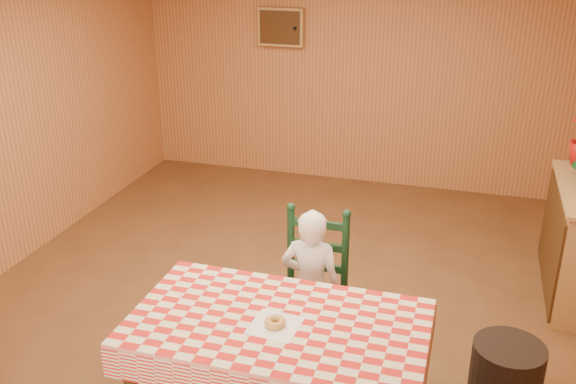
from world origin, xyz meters
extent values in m
plane|color=brown|center=(0.00, 0.00, 0.00)|extent=(6.00, 6.00, 0.00)
cube|color=#C17A46|center=(0.00, 3.00, 1.30)|extent=(5.00, 0.10, 2.60)
cube|color=tan|center=(-0.90, 2.94, 1.75)|extent=(0.52, 0.08, 0.42)
cube|color=#452912|center=(-0.90, 2.90, 1.75)|extent=(0.46, 0.02, 0.36)
sphere|color=black|center=(-0.72, 2.88, 1.75)|extent=(0.04, 0.04, 0.04)
cube|color=#452912|center=(0.35, -1.18, 0.72)|extent=(1.60, 0.90, 0.06)
cube|color=#452912|center=(-0.37, -0.81, 0.34)|extent=(0.07, 0.07, 0.69)
cube|color=#452912|center=(1.07, -0.81, 0.34)|extent=(0.07, 0.07, 0.69)
cube|color=red|center=(0.35, -1.18, 0.76)|extent=(1.64, 0.94, 0.02)
cube|color=red|center=(0.35, -0.71, 0.66)|extent=(1.64, 0.02, 0.18)
cube|color=#2A5627|center=(-0.47, -1.18, 0.66)|extent=(0.02, 0.94, 0.18)
cube|color=#2A5627|center=(1.17, -1.18, 0.66)|extent=(0.02, 0.94, 0.18)
cube|color=black|center=(0.35, -0.45, 0.43)|extent=(0.44, 0.40, 0.04)
cylinder|color=black|center=(0.16, -0.62, 0.21)|extent=(0.04, 0.04, 0.41)
cylinder|color=black|center=(0.54, -0.62, 0.21)|extent=(0.04, 0.04, 0.41)
cylinder|color=black|center=(0.16, -0.28, 0.21)|extent=(0.04, 0.04, 0.41)
cylinder|color=black|center=(0.54, -0.28, 0.21)|extent=(0.04, 0.04, 0.41)
cylinder|color=black|center=(0.16, -0.28, 0.75)|extent=(0.05, 0.05, 0.60)
sphere|color=black|center=(0.16, -0.28, 1.05)|extent=(0.06, 0.06, 0.06)
cylinder|color=black|center=(0.54, -0.28, 0.75)|extent=(0.05, 0.05, 0.60)
sphere|color=black|center=(0.54, -0.28, 1.05)|extent=(0.06, 0.06, 0.06)
cube|color=black|center=(0.35, -0.28, 0.63)|extent=(0.38, 0.03, 0.05)
cube|color=black|center=(0.35, -0.28, 0.79)|extent=(0.38, 0.03, 0.05)
cube|color=black|center=(0.35, -0.28, 0.95)|extent=(0.38, 0.03, 0.05)
imported|color=white|center=(0.35, -0.45, 0.56)|extent=(0.41, 0.27, 1.12)
cube|color=white|center=(0.35, -1.23, 0.77)|extent=(0.28, 0.28, 0.00)
torus|color=gold|center=(0.35, -1.23, 0.79)|extent=(0.13, 0.13, 0.04)
cube|color=#452912|center=(1.97, 0.98, 0.45)|extent=(0.02, 1.20, 0.80)
cylinder|color=black|center=(1.63, -0.57, 0.22)|extent=(0.49, 0.49, 0.44)
camera|label=1|loc=(1.26, -4.03, 2.78)|focal=40.00mm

